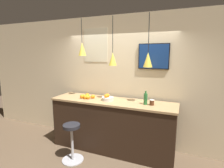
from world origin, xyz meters
name	(u,v)px	position (x,y,z in m)	size (l,w,h in m)	color
back_wall	(119,81)	(0.00, 1.21, 1.45)	(8.00, 0.06, 2.90)	beige
service_counter	(112,125)	(0.00, 0.76, 0.55)	(2.63, 0.68, 1.10)	black
bar_stool	(72,138)	(-0.56, 0.09, 0.46)	(0.42, 0.42, 0.74)	#B7B7BC
fruit_bowl	(108,98)	(-0.09, 0.73, 1.15)	(0.25, 0.25, 0.15)	beige
orange_pile	(87,96)	(-0.58, 0.72, 1.14)	(0.32, 0.26, 0.09)	orange
juice_bottle	(146,99)	(0.71, 0.73, 1.21)	(0.07, 0.07, 0.27)	#286B33
spread_jar	(152,102)	(0.83, 0.73, 1.15)	(0.09, 0.09, 0.11)	#562D19
pendant_lamp_left	(82,49)	(-0.71, 0.79, 2.16)	(0.17, 0.17, 0.78)	black
pendant_lamp_middle	(113,59)	(0.00, 0.79, 1.96)	(0.16, 0.16, 0.97)	black
pendant_lamp_right	(148,60)	(0.71, 0.79, 1.96)	(0.17, 0.17, 0.99)	black
mounted_tv	(154,56)	(0.76, 1.15, 2.01)	(0.62, 0.04, 0.52)	black
wall_poster	(96,45)	(-0.58, 1.17, 2.26)	(0.61, 0.01, 0.76)	beige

